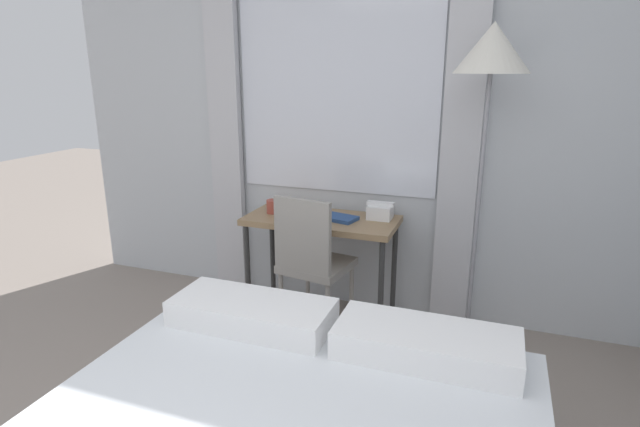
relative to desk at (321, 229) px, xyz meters
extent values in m
cube|color=silver|center=(0.22, 0.32, 0.70)|extent=(4.61, 0.05, 2.70)
cube|color=white|center=(0.00, 0.29, 0.95)|extent=(1.40, 0.01, 1.50)
cube|color=silver|center=(-0.84, 0.25, 0.65)|extent=(0.24, 0.06, 2.60)
cube|color=silver|center=(0.84, 0.25, 0.65)|extent=(0.24, 0.06, 2.60)
cube|color=#937551|center=(0.00, 0.00, 0.06)|extent=(1.01, 0.47, 0.04)
cylinder|color=#333333|center=(-0.46, -0.20, -0.31)|extent=(0.04, 0.04, 0.69)
cylinder|color=#333333|center=(0.46, -0.20, -0.31)|extent=(0.04, 0.04, 0.69)
cylinder|color=#333333|center=(-0.46, 0.20, -0.31)|extent=(0.04, 0.04, 0.69)
cylinder|color=#333333|center=(0.46, 0.20, -0.31)|extent=(0.04, 0.04, 0.69)
cube|color=gray|center=(0.03, -0.18, -0.19)|extent=(0.46, 0.46, 0.05)
cube|color=gray|center=(0.00, -0.35, 0.06)|extent=(0.38, 0.10, 0.46)
cylinder|color=gray|center=(-0.16, -0.32, -0.43)|extent=(0.03, 0.03, 0.44)
cylinder|color=gray|center=(0.17, -0.37, -0.43)|extent=(0.03, 0.03, 0.44)
cylinder|color=gray|center=(-0.11, 0.02, -0.43)|extent=(0.03, 0.03, 0.44)
cylinder|color=gray|center=(0.23, -0.03, -0.43)|extent=(0.03, 0.03, 0.44)
cube|color=white|center=(0.07, -1.14, -0.05)|extent=(0.74, 0.32, 0.12)
cube|color=white|center=(0.87, -1.14, -0.05)|extent=(0.74, 0.32, 0.12)
cylinder|color=#4C4C51|center=(0.99, -0.06, -0.64)|extent=(0.31, 0.31, 0.03)
cylinder|color=gray|center=(0.99, -0.06, 0.19)|extent=(0.02, 0.02, 1.63)
cone|color=silver|center=(0.99, -0.06, 1.14)|extent=(0.41, 0.41, 0.27)
cube|color=white|center=(0.37, 0.12, 0.12)|extent=(0.16, 0.15, 0.09)
cube|color=white|center=(0.37, 0.12, 0.18)|extent=(0.18, 0.05, 0.02)
cube|color=navy|center=(0.10, 0.00, 0.09)|extent=(0.31, 0.21, 0.02)
cube|color=white|center=(0.10, 0.00, 0.09)|extent=(0.29, 0.20, 0.01)
cylinder|color=#993F33|center=(-0.35, -0.01, 0.12)|extent=(0.09, 0.09, 0.09)
camera|label=1|loc=(1.07, -2.99, 1.02)|focal=28.00mm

